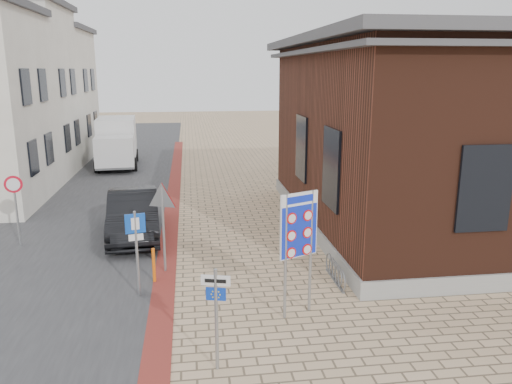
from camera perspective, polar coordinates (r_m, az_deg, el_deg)
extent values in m
plane|color=tan|center=(11.66, -0.81, -15.22)|extent=(120.00, 120.00, 0.00)
cube|color=#38383A|center=(26.11, -16.97, 0.72)|extent=(7.00, 60.00, 0.02)
cube|color=maroon|center=(20.92, -9.59, -2.02)|extent=(0.60, 40.00, 0.02)
cube|color=gray|center=(20.66, 22.27, -2.41)|extent=(12.15, 12.15, 0.50)
cube|color=#442116|center=(20.05, 23.12, 6.55)|extent=(12.00, 12.00, 6.00)
cube|color=#47474C|center=(19.96, 24.00, 15.53)|extent=(13.00, 13.00, 0.30)
cube|color=#47474C|center=(19.94, 23.88, 14.39)|extent=(12.70, 12.70, 0.15)
cube|color=black|center=(15.01, 8.66, 2.68)|extent=(0.12, 1.60, 2.40)
cube|color=black|center=(18.82, 5.27, 5.03)|extent=(0.12, 1.60, 2.40)
cube|color=black|center=(13.54, 24.68, 0.35)|extent=(1.40, 0.12, 2.20)
cube|color=black|center=(22.12, -24.12, 3.62)|extent=(0.10, 1.10, 1.40)
cube|color=black|center=(24.40, -22.59, 4.62)|extent=(0.10, 1.10, 1.40)
cube|color=black|center=(21.85, -24.85, 10.85)|extent=(0.10, 1.10, 1.40)
cube|color=black|center=(24.16, -23.21, 11.18)|extent=(0.10, 1.10, 1.40)
cube|color=black|center=(27.86, -20.76, 5.81)|extent=(0.10, 1.10, 1.40)
cube|color=black|center=(30.19, -19.77, 6.45)|extent=(0.10, 1.10, 1.40)
cube|color=black|center=(27.65, -21.26, 11.55)|extent=(0.10, 1.10, 1.40)
cube|color=black|center=(29.99, -20.21, 11.75)|extent=(0.10, 1.10, 1.40)
cube|color=beige|center=(35.54, -24.07, 9.98)|extent=(7.00, 6.00, 8.00)
cube|color=#47474C|center=(35.59, -24.76, 16.64)|extent=(7.40, 6.40, 0.30)
cube|color=black|center=(33.69, -18.54, 7.23)|extent=(0.10, 1.10, 1.40)
cube|color=black|center=(36.04, -17.85, 7.67)|extent=(0.10, 1.10, 1.40)
cube|color=black|center=(33.52, -18.91, 11.98)|extent=(0.10, 1.10, 1.40)
cube|color=black|center=(35.88, -18.19, 12.11)|extent=(0.10, 1.10, 1.40)
torus|color=slate|center=(13.47, 9.78, -9.94)|extent=(0.04, 0.60, 0.60)
torus|color=slate|center=(13.73, 9.40, -9.45)|extent=(0.04, 0.60, 0.60)
torus|color=slate|center=(13.99, 9.04, -8.97)|extent=(0.04, 0.60, 0.60)
torus|color=slate|center=(14.26, 8.70, -8.52)|extent=(0.04, 0.60, 0.60)
torus|color=slate|center=(14.52, 8.36, -8.08)|extent=(0.04, 0.60, 0.60)
cube|color=slate|center=(14.09, 9.00, -9.95)|extent=(0.08, 1.60, 0.04)
imported|color=black|center=(17.82, -13.83, -2.45)|extent=(2.08, 4.91, 1.58)
cube|color=slate|center=(30.88, -15.55, 3.61)|extent=(2.48, 5.51, 0.25)
cube|color=white|center=(28.89, -15.86, 4.51)|extent=(2.21, 1.84, 1.59)
cube|color=black|center=(28.11, -15.99, 4.87)|extent=(1.89, 0.22, 0.80)
cube|color=white|center=(31.57, -15.61, 6.20)|extent=(2.45, 3.73, 2.19)
cylinder|color=black|center=(29.41, -17.74, 2.87)|extent=(0.31, 0.81, 0.80)
cylinder|color=black|center=(29.27, -13.68, 3.08)|extent=(0.31, 0.81, 0.80)
cylinder|color=black|center=(32.53, -17.23, 3.91)|extent=(0.31, 0.81, 0.80)
cylinder|color=black|center=(32.40, -13.55, 4.10)|extent=(0.31, 0.81, 0.80)
cylinder|color=gray|center=(11.47, 3.38, -7.52)|extent=(0.07, 0.07, 2.98)
cylinder|color=gray|center=(11.87, 6.26, -6.82)|extent=(0.07, 0.07, 2.98)
cube|color=white|center=(11.43, 4.92, -3.79)|extent=(0.95, 0.45, 1.53)
cube|color=#1027C4|center=(11.43, 4.92, -3.79)|extent=(0.91, 0.44, 1.49)
cube|color=white|center=(11.26, 4.98, -0.80)|extent=(0.92, 0.44, 0.29)
cylinder|color=gray|center=(9.79, -4.54, -14.40)|extent=(0.07, 0.07, 2.07)
cube|color=white|center=(9.44, -4.63, -10.05)|extent=(0.55, 0.18, 0.20)
cube|color=#0F38B7|center=(9.55, -4.60, -11.53)|extent=(0.38, 0.14, 0.25)
cylinder|color=gray|center=(13.02, -13.44, -6.94)|extent=(0.07, 0.07, 2.26)
cube|color=blue|center=(12.76, -13.65, -3.51)|extent=(0.49, 0.14, 0.50)
cube|color=white|center=(12.87, -13.56, -5.05)|extent=(0.36, 0.12, 0.16)
cylinder|color=gray|center=(14.34, -10.52, -4.33)|extent=(0.07, 0.07, 2.50)
cylinder|color=gray|center=(17.94, -25.68, -2.03)|extent=(0.07, 0.07, 2.36)
cylinder|color=red|center=(17.74, -25.99, 0.81)|extent=(0.56, 0.13, 0.56)
cylinder|color=orange|center=(13.96, -11.60, -8.22)|extent=(0.12, 0.12, 0.98)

